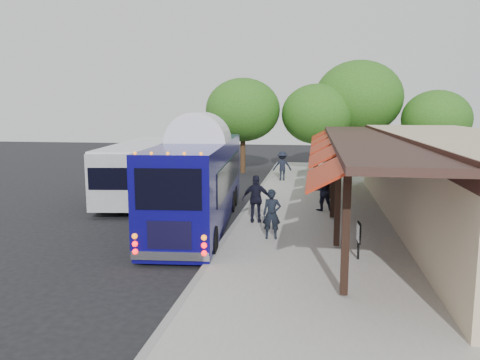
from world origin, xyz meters
The scene contains 15 objects.
ground centered at (0.00, 0.00, 0.00)m, with size 90.00×90.00×0.00m, color black.
sidewalk centered at (5.00, 4.00, 0.07)m, with size 10.00×40.00×0.15m, color #9E9B93.
curb centered at (0.05, 4.00, 0.07)m, with size 0.20×40.00×0.16m, color gray.
station_shelter centered at (8.38, 4.00, 1.85)m, with size 8.15×20.00×3.60m.
coach_bus centered at (-1.45, 3.05, 1.89)m, with size 3.23×11.12×3.51m.
city_bus centered at (-5.77, 8.14, 1.56)m, with size 3.71×10.69×2.81m.
ped_a centered at (1.64, 0.75, 1.00)m, with size 0.62×0.41×1.70m, color black.
ped_b centered at (3.40, 5.58, 1.03)m, with size 0.86×0.67×1.77m, color black.
ped_c centered at (0.84, 2.93, 1.08)m, with size 1.09×0.45×1.86m, color black.
ped_d centered at (1.07, 14.00, 1.05)m, with size 1.16×0.67×1.80m, color black.
sign_board centered at (4.36, -1.08, 0.90)m, with size 0.09×0.51×1.11m.
tree_left centered at (3.13, 18.32, 4.18)m, with size 4.89×4.89×6.27m.
tree_mid centered at (6.02, 19.90, 5.31)m, with size 6.21×6.21×7.96m.
tree_right centered at (10.99, 18.35, 3.86)m, with size 4.53×4.53×5.80m.
tree_far centered at (-2.03, 18.12, 4.46)m, with size 5.23×5.23×6.70m.
Camera 1 is at (3.02, -14.76, 4.55)m, focal length 35.00 mm.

